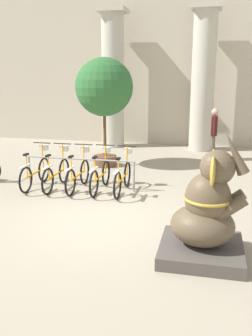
{
  "coord_description": "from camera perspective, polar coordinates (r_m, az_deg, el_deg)",
  "views": [
    {
      "loc": [
        2.06,
        -6.66,
        2.82
      ],
      "look_at": [
        0.47,
        0.35,
        1.0
      ],
      "focal_mm": 40.0,
      "sensor_mm": 36.0,
      "label": 1
    }
  ],
  "objects": [
    {
      "name": "ground_plane",
      "position": [
        7.52,
        -4.11,
        -7.85
      ],
      "size": [
        60.0,
        60.0,
        0.0
      ],
      "primitive_type": "plane",
      "color": "#9E937F"
    },
    {
      "name": "bicycle_0",
      "position": [
        9.79,
        -13.57,
        -0.48
      ],
      "size": [
        0.48,
        1.69,
        1.08
      ],
      "color": "black",
      "rests_on": "ground_plane"
    },
    {
      "name": "bike_rack",
      "position": [
        9.44,
        -7.05,
        0.37
      ],
      "size": [
        2.87,
        0.05,
        0.77
      ],
      "color": "gray",
      "rests_on": "ground_plane"
    },
    {
      "name": "person_pedestrian",
      "position": [
        12.67,
        13.27,
        5.73
      ],
      "size": [
        0.23,
        0.47,
        1.73
      ],
      "color": "brown",
      "rests_on": "ground_plane"
    },
    {
      "name": "column_right",
      "position": [
        14.27,
        11.67,
        13.12
      ],
      "size": [
        1.06,
        1.06,
        5.16
      ],
      "color": "#BCB7A8",
      "rests_on": "ground_plane"
    },
    {
      "name": "bicycle_1",
      "position": [
        9.56,
        -10.5,
        -0.67
      ],
      "size": [
        0.48,
        1.69,
        1.08
      ],
      "color": "black",
      "rests_on": "ground_plane"
    },
    {
      "name": "potted_tree",
      "position": [
        11.48,
        -3.35,
        11.86
      ],
      "size": [
        1.75,
        1.75,
        3.3
      ],
      "color": "brown",
      "rests_on": "ground_plane"
    },
    {
      "name": "column_left",
      "position": [
        14.75,
        -2.01,
        13.42
      ],
      "size": [
        1.06,
        1.06,
        5.16
      ],
      "color": "#BCB7A8",
      "rests_on": "ground_plane"
    },
    {
      "name": "bicycle_2",
      "position": [
        9.37,
        -7.27,
        -0.85
      ],
      "size": [
        0.48,
        1.69,
        1.08
      ],
      "color": "black",
      "rests_on": "ground_plane"
    },
    {
      "name": "building_facade",
      "position": [
        15.4,
        5.3,
        14.8
      ],
      "size": [
        20.0,
        0.2,
        6.0
      ],
      "color": "#BCB29E",
      "rests_on": "ground_plane"
    },
    {
      "name": "bicycle_3",
      "position": [
        9.23,
        -3.87,
        -1.0
      ],
      "size": [
        0.48,
        1.69,
        1.08
      ],
      "color": "black",
      "rests_on": "ground_plane"
    },
    {
      "name": "elephant_statue",
      "position": [
        5.96,
        12.1,
        -7.19
      ],
      "size": [
        1.29,
        1.29,
        2.02
      ],
      "color": "#4C4742",
      "rests_on": "ground_plane"
    },
    {
      "name": "bicycle_4",
      "position": [
        9.07,
        -0.46,
        -1.23
      ],
      "size": [
        0.48,
        1.69,
        1.08
      ],
      "color": "black",
      "rests_on": "ground_plane"
    }
  ]
}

